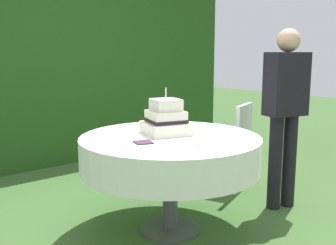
# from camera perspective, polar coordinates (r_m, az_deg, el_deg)

# --- Properties ---
(ground_plane) EXTENTS (20.00, 20.00, 0.00)m
(ground_plane) POSITION_cam_1_polar(r_m,az_deg,el_deg) (3.27, 0.30, -15.16)
(ground_plane) COLOR #3D602D
(foliage_hedge) EXTENTS (5.63, 0.41, 2.36)m
(foliage_hedge) POSITION_cam_1_polar(r_m,az_deg,el_deg) (5.13, -17.79, 7.15)
(foliage_hedge) COLOR #234C19
(foliage_hedge) RESTS_ON ground_plane
(cake_table) EXTENTS (1.39, 1.39, 0.76)m
(cake_table) POSITION_cam_1_polar(r_m,az_deg,el_deg) (3.06, 0.31, -4.33)
(cake_table) COLOR #4C4C51
(cake_table) RESTS_ON ground_plane
(wedding_cake) EXTENTS (0.41, 0.41, 0.37)m
(wedding_cake) POSITION_cam_1_polar(r_m,az_deg,el_deg) (3.10, -0.26, 0.37)
(wedding_cake) COLOR silver
(wedding_cake) RESTS_ON cake_table
(serving_plate_near) EXTENTS (0.13, 0.13, 0.01)m
(serving_plate_near) POSITION_cam_1_polar(r_m,az_deg,el_deg) (2.99, -6.03, -2.10)
(serving_plate_near) COLOR white
(serving_plate_near) RESTS_ON cake_table
(serving_plate_far) EXTENTS (0.12, 0.12, 0.01)m
(serving_plate_far) POSITION_cam_1_polar(r_m,az_deg,el_deg) (2.74, 5.28, -3.21)
(serving_plate_far) COLOR white
(serving_plate_far) RESTS_ON cake_table
(napkin_stack) EXTENTS (0.15, 0.15, 0.01)m
(napkin_stack) POSITION_cam_1_polar(r_m,az_deg,el_deg) (2.81, -3.59, -2.88)
(napkin_stack) COLOR #4C2D47
(napkin_stack) RESTS_ON cake_table
(garden_chair) EXTENTS (0.52, 0.52, 0.89)m
(garden_chair) POSITION_cam_1_polar(r_m,az_deg,el_deg) (4.08, 9.50, -2.20)
(garden_chair) COLOR white
(garden_chair) RESTS_ON ground_plane
(standing_person) EXTENTS (0.40, 0.29, 1.60)m
(standing_person) POSITION_cam_1_polar(r_m,az_deg,el_deg) (3.62, 16.56, 2.24)
(standing_person) COLOR black
(standing_person) RESTS_ON ground_plane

